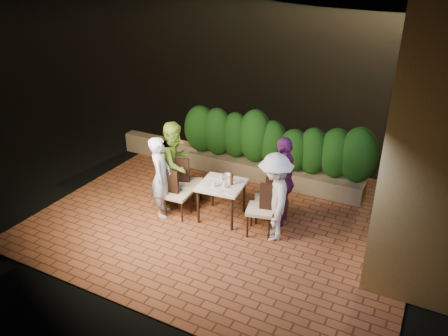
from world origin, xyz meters
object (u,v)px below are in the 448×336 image
Objects in this scene: chair_left_back at (189,182)px; diner_purple at (283,181)px; bowl at (227,176)px; chair_right_back at (266,198)px; diner_blue at (161,177)px; beer_bottle at (232,178)px; diner_white at (275,197)px; chair_left_front at (178,194)px; chair_right_front at (260,208)px; parapet_lamp at (178,139)px; diner_green at (176,163)px; dining_table at (222,201)px.

diner_purple is at bearing -9.53° from chair_left_back.
diner_purple is (1.14, 0.08, 0.12)m from bowl.
diner_purple is at bearing 170.96° from chair_right_back.
diner_blue is at bearing -133.85° from chair_left_back.
diner_white reaches higher than beer_bottle.
chair_left_front is at bearing -111.10° from diner_white.
chair_right_front is 0.63× the size of diner_white.
diner_purple reaches higher than diner_blue.
diner_purple is at bearing 3.85° from bowl.
chair_left_front is (-0.77, -0.65, -0.29)m from bowl.
chair_left_front is 1.03× the size of chair_right_back.
beer_bottle is 1.09m from chair_left_back.
chair_left_front reaches higher than chair_right_back.
parapet_lamp is at bearing 143.99° from bowl.
chair_right_back is 6.71× the size of parapet_lamp.
beer_bottle is 2.10× the size of parapet_lamp.
chair_left_back is 2.30m from parapet_lamp.
beer_bottle is 0.17× the size of diner_green.
chair_right_back is at bearing 23.01° from dining_table.
diner_blue is (-1.91, -0.76, 0.36)m from chair_right_back.
diner_blue is at bearing -64.12° from parapet_lamp.
bowl is at bearing -40.89° from chair_right_front.
chair_right_front is at bearing -107.92° from diner_blue.
diner_white is 4.01m from parapet_lamp.
diner_blue is (-2.00, -0.27, 0.30)m from chair_right_front.
chair_left_back reaches higher than bowl.
diner_blue is 0.93× the size of diner_green.
diner_purple is (2.21, 0.83, 0.06)m from diner_blue.
chair_right_back is 1.99m from diner_green.
chair_right_front is at bearing -27.07° from diner_purple.
bowl is (-0.04, 0.33, 0.40)m from dining_table.
diner_purple reaches higher than chair_left_front.
beer_bottle is at bearing -30.54° from chair_right_front.
bowl reaches higher than parapet_lamp.
diner_blue is at bearing -75.78° from diner_purple.
beer_bottle is 1.33m from diner_green.
parapet_lamp is at bearing -47.19° from chair_right_front.
diner_green is at bearing -170.41° from bowl.
diner_purple reaches higher than parapet_lamp.
beer_bottle reaches higher than parapet_lamp.
chair_right_front is 1.12× the size of chair_right_back.
chair_right_back is at bearing -10.46° from chair_left_back.
chair_left_back is (-0.79, -0.19, -0.25)m from bowl.
dining_table is at bearing -123.77° from diner_white.
chair_right_front reaches higher than bowl.
dining_table is 0.47× the size of diner_purple.
chair_left_front is 0.47m from diner_blue.
chair_left_front is at bearing -97.46° from diner_blue.
beer_bottle is at bearing -95.15° from diner_blue.
parapet_lamp is at bearing 118.84° from chair_left_front.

